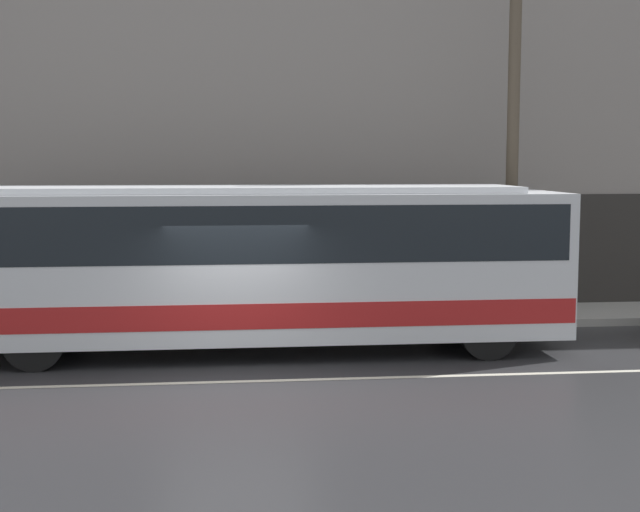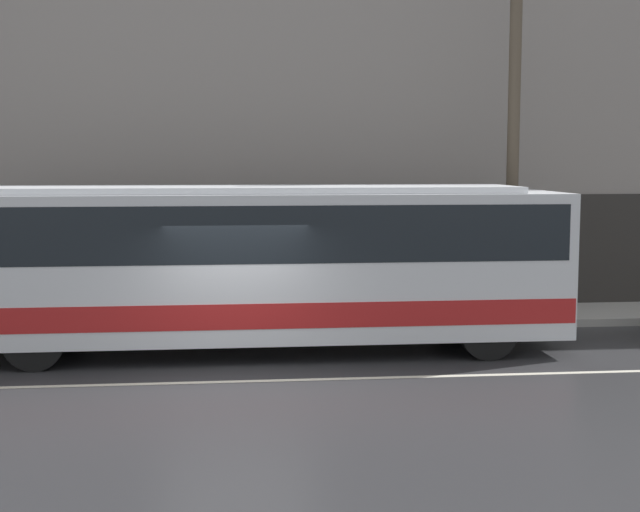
% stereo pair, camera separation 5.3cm
% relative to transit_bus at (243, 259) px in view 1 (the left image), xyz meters
% --- Properties ---
extents(ground_plane, '(60.00, 60.00, 0.00)m').
position_rel_transit_bus_xyz_m(ground_plane, '(-0.14, -2.24, -1.77)').
color(ground_plane, '#2D2D30').
extents(sidewalk, '(60.00, 2.22, 0.17)m').
position_rel_transit_bus_xyz_m(sidewalk, '(-0.14, 2.87, -1.68)').
color(sidewalk, '#A09E99').
rests_on(sidewalk, ground_plane).
extents(building_facade, '(60.00, 0.35, 12.27)m').
position_rel_transit_bus_xyz_m(building_facade, '(-0.14, 4.12, 4.16)').
color(building_facade, gray).
rests_on(building_facade, ground_plane).
extents(lane_stripe, '(54.00, 0.14, 0.01)m').
position_rel_transit_bus_xyz_m(lane_stripe, '(-0.14, -2.24, -1.76)').
color(lane_stripe, beige).
rests_on(lane_stripe, ground_plane).
extents(transit_bus, '(12.04, 2.51, 3.13)m').
position_rel_transit_bus_xyz_m(transit_bus, '(0.00, 0.00, 0.00)').
color(transit_bus, silver).
rests_on(transit_bus, ground_plane).
extents(utility_pole_near, '(0.26, 0.26, 8.52)m').
position_rel_transit_bus_xyz_m(utility_pole_near, '(5.86, 2.17, 2.67)').
color(utility_pole_near, brown).
rests_on(utility_pole_near, sidewalk).
extents(pedestrian_waiting, '(0.36, 0.36, 1.68)m').
position_rel_transit_bus_xyz_m(pedestrian_waiting, '(-3.32, 2.89, -0.81)').
color(pedestrian_waiting, '#333338').
rests_on(pedestrian_waiting, sidewalk).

